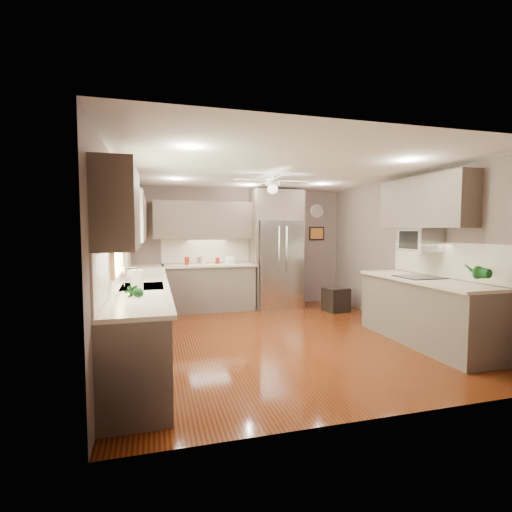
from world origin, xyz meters
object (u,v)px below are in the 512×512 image
refrigerator (277,251)px  stool (336,299)px  potted_plant_left (133,292)px  microwave (420,240)px  canister_a (187,261)px  potted_plant_right (476,272)px  bowl (231,262)px  paper_towel (137,284)px  soap_bottle (134,273)px  canister_d (218,261)px  canister_b (199,261)px  canister_c (203,260)px

refrigerator → stool: size_ratio=5.01×
potted_plant_left → microwave: bearing=16.9°
canister_a → stool: bearing=-14.5°
stool → potted_plant_right: bearing=-86.0°
microwave → canister_a: bearing=139.4°
bowl → stool: bearing=-20.9°
bowl → microwave: microwave is taller
paper_towel → refrigerator: bearing=52.5°
canister_a → paper_towel: (-0.79, -3.48, 0.06)m
soap_bottle → paper_towel: size_ratio=0.67×
potted_plant_right → canister_d: bearing=122.3°
canister_d → potted_plant_right: potted_plant_right is taller
microwave → stool: 2.37m
refrigerator → stool: bearing=-35.5°
canister_a → paper_towel: bearing=-102.8°
soap_bottle → stool: bearing=20.0°
stool → canister_b: bearing=163.8°
bowl → stool: 2.25m
canister_c → canister_a: bearing=-169.6°
canister_c → potted_plant_right: potted_plant_right is taller
stool → paper_towel: bearing=-143.2°
canister_d → refrigerator: (1.24, -0.09, 0.19)m
canister_a → canister_b: canister_a is taller
canister_c → bowl: (0.56, -0.04, -0.06)m
canister_a → microwave: (3.19, -2.73, 0.46)m
refrigerator → stool: refrigerator is taller
canister_d → paper_towel: size_ratio=0.42×
soap_bottle → canister_d: bearing=55.2°
canister_b → stool: size_ratio=0.31×
microwave → potted_plant_right: bearing=-95.4°
canister_b → potted_plant_left: bearing=-104.6°
soap_bottle → potted_plant_right: 4.34m
canister_b → microwave: (2.96, -2.76, 0.47)m
canister_d → paper_towel: bearing=-111.7°
soap_bottle → microwave: (4.08, -0.62, 0.44)m
bowl → microwave: bearing=-50.0°
potted_plant_left → refrigerator: bearing=55.8°
canister_a → potted_plant_right: 4.93m
microwave → paper_towel: size_ratio=1.80×
canister_b → stool: canister_b is taller
canister_b → potted_plant_right: (2.85, -3.87, 0.11)m
canister_b → potted_plant_right: bearing=-53.6°
canister_b → potted_plant_right: potted_plant_right is taller
canister_b → stool: bearing=-16.2°
canister_b → paper_towel: (-1.02, -3.50, 0.07)m
canister_a → canister_b: 0.23m
soap_bottle → potted_plant_right: bearing=-23.5°
canister_a → canister_b: (0.23, 0.02, -0.01)m
refrigerator → paper_towel: 4.36m
paper_towel → microwave: bearing=10.6°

